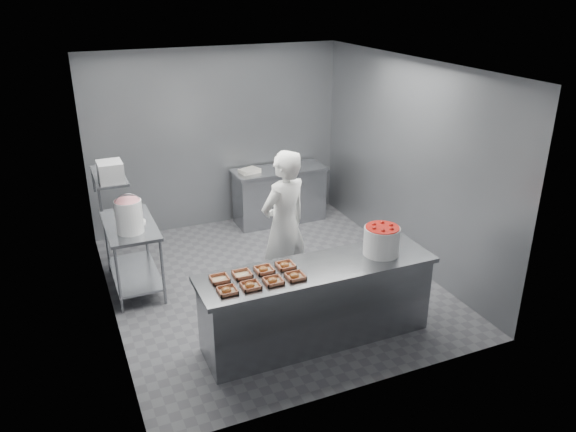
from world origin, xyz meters
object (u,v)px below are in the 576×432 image
Objects in this scene: service_counter at (317,303)px; glaze_bucket at (129,216)px; prep_table at (132,246)px; tray_3 at (295,276)px; tray_4 at (220,279)px; appliance at (110,172)px; back_counter at (279,195)px; tray_0 at (227,290)px; tray_2 at (273,281)px; worker at (284,226)px; tray_6 at (264,270)px; tray_1 at (250,285)px; tray_7 at (285,265)px; tray_5 at (242,274)px; strawberry_tub at (382,240)px.

glaze_bucket is (-1.67, 1.69, 0.66)m from service_counter.
tray_3 reaches higher than prep_table.
appliance reaches higher than tray_4.
back_counter is 8.01× the size of tray_4.
tray_4 is at bearing 160.46° from tray_3.
tray_2 is at bearing 0.00° from tray_0.
service_counter is 8.40× the size of appliance.
worker is 1.85m from glaze_bucket.
tray_6 is at bearing 133.33° from tray_3.
tray_0 is 1.00× the size of tray_3.
service_counter is 2.47m from glaze_bucket.
prep_table is 6.40× the size of tray_4.
service_counter is 0.94m from tray_1.
tray_7 is at bearing 46.67° from tray_2.
tray_3 and tray_6 have the same top height.
glaze_bucket is at bearing -148.72° from back_counter.
worker reaches higher than service_counter.
prep_table is 6.40× the size of tray_6.
service_counter is 13.88× the size of tray_0.
tray_1 and tray_2 have the same top height.
tray_5 is at bearing 170.94° from service_counter.
worker is 6.12× the size of appliance.
tray_4 is at bearing 151.92° from tray_2.
appliance reaches higher than strawberry_tub.
tray_3 is 0.61× the size of appliance.
prep_table is at bearing 117.66° from tray_2.
appliance reaches higher than tray_6.
tray_2 is 1.00× the size of tray_4.
strawberry_tub is at bearing 104.12° from worker.
tray_3 is 1.00× the size of tray_7.
tray_2 is 0.54m from tray_4.
service_counter is at bearing 12.76° from tray_2.
worker reaches higher than tray_1.
glaze_bucket reaches higher than service_counter.
appliance reaches higher than prep_table.
back_counter is at bearing -131.94° from worker.
tray_3 is 1.00× the size of tray_6.
tray_0 is 0.76m from tray_7.
worker is at bearing 53.73° from tray_1.
tray_5 is 0.48m from tray_7.
appliance is at bearing 123.34° from tray_5.
strawberry_tub reaches higher than tray_2.
tray_0 is at bearing -175.98° from strawberry_tub.
glaze_bucket reaches higher than tray_0.
tray_6 is (0.00, 0.25, 0.00)m from tray_2.
back_counter is 3.31m from strawberry_tub.
appliance reaches higher than tray_0.
tray_6 is 0.48× the size of strawberry_tub.
tray_6 is (-1.46, -3.12, 0.47)m from back_counter.
tray_6 is at bearing -54.53° from glaze_bucket.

